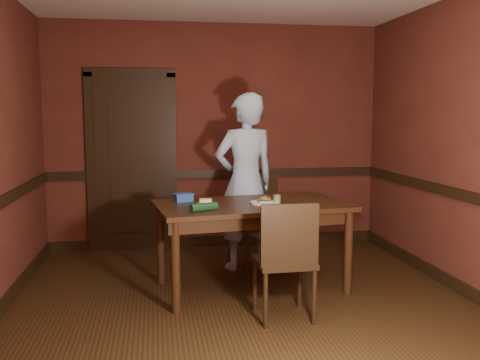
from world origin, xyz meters
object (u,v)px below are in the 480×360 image
object	(u,v)px
chair_far	(256,223)
food_tub	(183,197)
sauce_jar	(277,199)
sandwich_plate	(265,202)
chair_near	(284,259)
person	(245,182)
cheese_saucer	(205,202)
dining_table	(251,246)

from	to	relation	value
chair_far	food_tub	size ratio (longest dim) A/B	4.95
sauce_jar	sandwich_plate	bearing A→B (deg)	175.23
chair_far	chair_near	xyz separation A→B (m)	(-0.03, -1.32, -0.02)
person	sauce_jar	world-z (taller)	person
chair_far	cheese_saucer	bearing A→B (deg)	-153.20
dining_table	sauce_jar	world-z (taller)	sauce_jar
chair_far	sandwich_plate	xyz separation A→B (m)	(-0.04, -0.64, 0.33)
chair_far	person	world-z (taller)	person
dining_table	cheese_saucer	xyz separation A→B (m)	(-0.42, 0.04, 0.42)
sandwich_plate	food_tub	distance (m)	0.77
chair_near	sandwich_plate	xyz separation A→B (m)	(-0.01, 0.68, 0.35)
cheese_saucer	dining_table	bearing A→B (deg)	-4.80
chair_far	food_tub	bearing A→B (deg)	-170.67
person	sandwich_plate	world-z (taller)	person
person	food_tub	bearing A→B (deg)	20.63
sandwich_plate	chair_far	bearing A→B (deg)	86.61
person	sandwich_plate	xyz separation A→B (m)	(0.06, -0.74, -0.09)
chair_far	chair_near	world-z (taller)	chair_far
cheese_saucer	sauce_jar	bearing A→B (deg)	-8.45
chair_near	food_tub	xyz separation A→B (m)	(-0.74, 0.94, 0.37)
sandwich_plate	cheese_saucer	xyz separation A→B (m)	(-0.54, 0.09, -0.00)
sandwich_plate	dining_table	bearing A→B (deg)	155.91
person	food_tub	xyz separation A→B (m)	(-0.67, -0.48, -0.07)
dining_table	cheese_saucer	bearing A→B (deg)	167.33
sandwich_plate	sauce_jar	world-z (taller)	sauce_jar
sandwich_plate	food_tub	bearing A→B (deg)	160.45
dining_table	sandwich_plate	distance (m)	0.44
chair_far	chair_near	size ratio (longest dim) A/B	1.04
dining_table	person	world-z (taller)	person
chair_near	food_tub	bearing A→B (deg)	-53.40
cheese_saucer	food_tub	bearing A→B (deg)	138.13
dining_table	chair_far	bearing A→B (deg)	67.49
chair_far	sauce_jar	distance (m)	0.74
sauce_jar	food_tub	xyz separation A→B (m)	(-0.84, 0.27, -0.01)
dining_table	person	distance (m)	0.86
chair_near	food_tub	world-z (taller)	chair_near
chair_near	food_tub	distance (m)	1.25
sauce_jar	person	bearing A→B (deg)	102.52
chair_far	food_tub	xyz separation A→B (m)	(-0.77, -0.38, 0.35)
chair_near	person	size ratio (longest dim) A/B	0.52
dining_table	chair_far	world-z (taller)	chair_far
dining_table	sauce_jar	xyz separation A→B (m)	(0.22, -0.06, 0.45)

